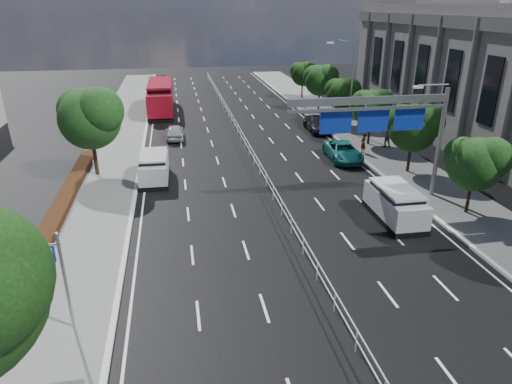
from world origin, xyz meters
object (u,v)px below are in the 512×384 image
object	(u,v)px
white_minivan	(154,167)
near_car_dark	(160,80)
toilet_sign	(49,266)
silver_minivan	(395,204)
parked_car_dark	(317,124)
overhead_gantry	(386,116)
near_car_silver	(175,132)
parked_car_teal	(343,151)
pedestrian_b	(387,137)
pedestrian_a	(363,143)
red_bus	(161,96)

from	to	relation	value
white_minivan	near_car_dark	xyz separation A→B (m)	(-0.16, 43.63, -0.27)
white_minivan	near_car_dark	bearing A→B (deg)	91.60
toilet_sign	silver_minivan	world-z (taller)	toilet_sign
silver_minivan	parked_car_dark	distance (m)	20.60
toilet_sign	overhead_gantry	xyz separation A→B (m)	(17.69, 10.05, 2.66)
toilet_sign	near_car_silver	xyz separation A→B (m)	(4.84, 27.21, -2.26)
overhead_gantry	near_car_silver	xyz separation A→B (m)	(-12.85, 17.16, -4.92)
white_minivan	parked_car_teal	bearing A→B (deg)	9.37
silver_minivan	pedestrian_b	size ratio (longest dim) A/B	2.70
overhead_gantry	silver_minivan	xyz separation A→B (m)	(-0.24, -2.95, -4.60)
toilet_sign	pedestrian_a	xyz separation A→B (m)	(20.55, 19.43, -1.97)
toilet_sign	near_car_dark	distance (m)	60.05
near_car_dark	silver_minivan	size ratio (longest dim) A/B	0.88
overhead_gantry	near_car_dark	xyz separation A→B (m)	(-14.62, 49.87, -4.89)
white_minivan	pedestrian_b	world-z (taller)	white_minivan
near_car_silver	silver_minivan	bearing A→B (deg)	123.45
toilet_sign	red_bus	size ratio (longest dim) A/B	0.37
parked_car_teal	parked_car_dark	xyz separation A→B (m)	(0.63, 9.21, 0.01)
near_car_silver	red_bus	bearing A→B (deg)	-82.14
white_minivan	near_car_dark	distance (m)	43.63
white_minivan	pedestrian_a	world-z (taller)	white_minivan
silver_minivan	pedestrian_a	xyz separation A→B (m)	(3.10, 12.33, -0.03)
near_car_silver	pedestrian_b	bearing A→B (deg)	161.97
parked_car_dark	pedestrian_b	xyz separation A→B (m)	(4.23, -6.91, 0.34)
silver_minivan	parked_car_teal	bearing A→B (deg)	86.04
pedestrian_a	pedestrian_b	distance (m)	3.01
parked_car_teal	pedestrian_b	xyz separation A→B (m)	(4.87, 2.30, 0.35)
white_minivan	toilet_sign	bearing A→B (deg)	-99.84
parked_car_dark	pedestrian_a	bearing A→B (deg)	-77.61
white_minivan	red_bus	size ratio (longest dim) A/B	0.39
white_minivan	red_bus	xyz separation A→B (m)	(0.22, 23.11, 0.86)
red_bus	near_car_dark	world-z (taller)	red_bus
overhead_gantry	parked_car_dark	world-z (taller)	overhead_gantry
near_car_silver	parked_car_teal	xyz separation A→B (m)	(13.56, -8.78, 0.02)
near_car_silver	white_minivan	bearing A→B (deg)	82.96
near_car_silver	parked_car_teal	bearing A→B (deg)	148.43
red_bus	white_minivan	bearing A→B (deg)	-90.09
toilet_sign	silver_minivan	distance (m)	18.94
toilet_sign	overhead_gantry	bearing A→B (deg)	29.60
red_bus	toilet_sign	bearing A→B (deg)	-94.55
silver_minivan	pedestrian_a	size ratio (longest dim) A/B	2.98
toilet_sign	near_car_dark	world-z (taller)	toilet_sign
white_minivan	overhead_gantry	bearing A→B (deg)	-21.98
overhead_gantry	silver_minivan	distance (m)	5.47
overhead_gantry	white_minivan	xyz separation A→B (m)	(-14.46, 6.25, -4.62)
overhead_gantry	silver_minivan	bearing A→B (deg)	-94.65
toilet_sign	white_minivan	xyz separation A→B (m)	(3.23, 16.30, -1.96)
near_car_silver	parked_car_dark	xyz separation A→B (m)	(14.19, 0.42, 0.03)
toilet_sign	red_bus	distance (m)	39.58
parked_car_teal	overhead_gantry	bearing A→B (deg)	-91.67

